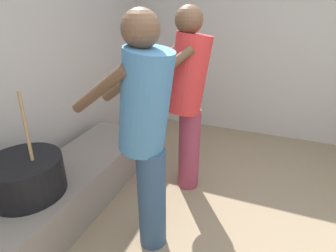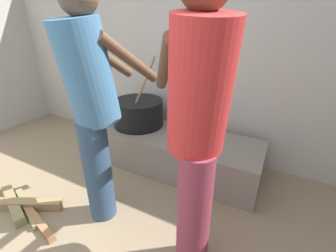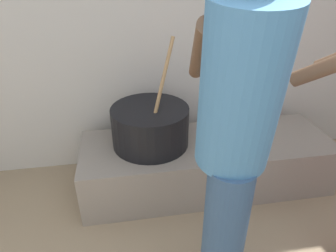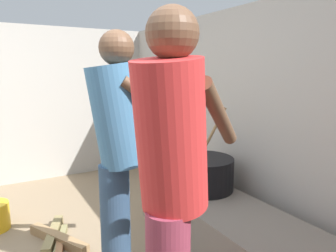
% 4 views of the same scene
% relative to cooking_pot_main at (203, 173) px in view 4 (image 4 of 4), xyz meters
% --- Properties ---
extents(block_enclosure_rear, '(5.00, 0.20, 1.95)m').
position_rel_cooking_pot_main_xyz_m(block_enclosure_rear, '(0.20, 0.47, 0.46)').
color(block_enclosure_rear, '#ADA8A0').
rests_on(block_enclosure_rear, ground_plane).
extents(hearth_ledge, '(1.82, 0.60, 0.38)m').
position_rel_cooking_pot_main_xyz_m(hearth_ledge, '(0.41, -0.05, -0.33)').
color(hearth_ledge, slate).
rests_on(hearth_ledge, ground_plane).
extents(cooking_pot_main, '(0.53, 0.53, 0.73)m').
position_rel_cooking_pot_main_xyz_m(cooking_pot_main, '(0.00, 0.00, 0.00)').
color(cooking_pot_main, black).
rests_on(cooking_pot_main, hearth_ledge).
extents(cook_in_blue_shirt, '(0.45, 0.73, 1.65)m').
position_rel_cooking_pot_main_xyz_m(cook_in_blue_shirt, '(0.25, -0.86, 0.43)').
color(cook_in_blue_shirt, navy).
rests_on(cook_in_blue_shirt, ground_plane).
extents(cook_in_red_shirt, '(0.65, 0.74, 1.66)m').
position_rel_cooking_pot_main_xyz_m(cook_in_red_shirt, '(1.00, -0.90, 0.43)').
color(cook_in_red_shirt, '#8C3347').
rests_on(cook_in_red_shirt, ground_plane).
extents(firewood_pile, '(0.89, 0.37, 0.08)m').
position_rel_cooking_pot_main_xyz_m(firewood_pile, '(-0.38, -1.18, -0.49)').
color(firewood_pile, olive).
rests_on(firewood_pile, ground_plane).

